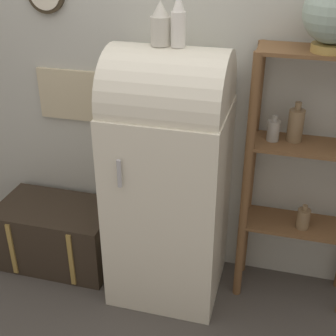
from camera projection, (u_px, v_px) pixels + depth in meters
ground_plane at (158, 308)px, 2.91m from camera, size 12.00×12.00×0.00m
wall_back at (183, 70)px, 2.76m from camera, size 7.00×0.09×2.70m
refrigerator at (169, 175)px, 2.73m from camera, size 0.66×0.64×1.57m
suitcase_trunk at (58, 234)px, 3.23m from camera, size 0.77×0.47×0.44m
shelf_unit at (307, 167)px, 2.63m from camera, size 0.68×0.29×1.57m
globe at (334, 13)px, 2.19m from camera, size 0.30×0.30×0.34m
vase_left at (160, 25)px, 2.34m from camera, size 0.10×0.10×0.22m
vase_center at (178, 22)px, 2.30m from camera, size 0.07×0.07×0.26m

